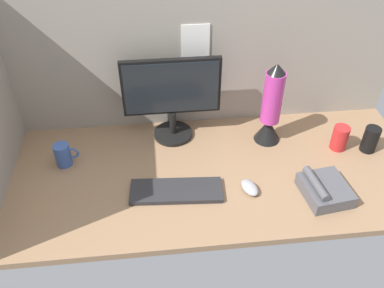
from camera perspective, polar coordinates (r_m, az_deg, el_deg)
The scene contains 10 objects.
ground_plane at distance 178.83cm, azimuth 2.85°, elevation -3.68°, with size 180.00×80.00×3.00cm, color #8C6B4C.
cubicle_wall_back at distance 187.41cm, azimuth 1.52°, elevation 12.67°, with size 180.00×5.50×71.75cm.
monitor at distance 182.52cm, azimuth -2.83°, elevation 6.77°, with size 43.39×18.00×39.48cm.
keyboard at distance 166.69cm, azimuth -2.21°, elevation -6.51°, with size 37.00×13.00×2.00cm, color #262628.
mouse at distance 168.51cm, azimuth 7.99°, elevation -5.99°, with size 5.60×9.60×3.40cm, color #99999E.
mug_ceramic_blue at distance 184.41cm, azimuth -17.41°, elevation -1.44°, with size 10.33×6.73×10.44cm.
mug_black_travel at distance 199.17cm, azimuth 23.49°, elevation 0.60°, with size 6.80×6.80×12.11cm.
mug_red_plastic at distance 195.56cm, azimuth 19.80°, elevation 0.82°, with size 7.14×7.14×11.52cm.
lava_lamp at distance 185.80cm, azimuth 10.87°, elevation 4.67°, with size 12.06×12.06×39.48cm.
desk_phone at distance 172.30cm, azimuth 17.87°, elevation -6.02°, with size 19.33×21.05×8.80cm.
Camera 1 is at (-22.73, -127.50, 121.82)cm, focal length 38.48 mm.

